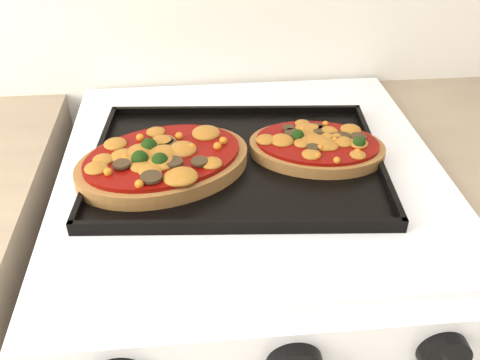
{
  "coord_description": "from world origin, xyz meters",
  "views": [
    {
      "loc": [
        -0.05,
        1.01,
        1.37
      ],
      "look_at": [
        0.01,
        1.64,
        0.92
      ],
      "focal_mm": 40.0,
      "sensor_mm": 36.0,
      "label": 1
    }
  ],
  "objects_px": {
    "stove": "(249,349)",
    "baking_tray": "(237,160)",
    "pizza_left": "(163,160)",
    "pizza_right": "(317,145)"
  },
  "relations": [
    {
      "from": "baking_tray",
      "to": "pizza_right",
      "type": "distance_m",
      "value": 0.13
    },
    {
      "from": "baking_tray",
      "to": "pizza_right",
      "type": "height_order",
      "value": "pizza_right"
    },
    {
      "from": "stove",
      "to": "baking_tray",
      "type": "bearing_deg",
      "value": -163.84
    },
    {
      "from": "pizza_left",
      "to": "pizza_right",
      "type": "height_order",
      "value": "pizza_left"
    },
    {
      "from": "pizza_left",
      "to": "pizza_right",
      "type": "bearing_deg",
      "value": 5.9
    },
    {
      "from": "stove",
      "to": "pizza_left",
      "type": "relative_size",
      "value": 3.5
    },
    {
      "from": "stove",
      "to": "pizza_left",
      "type": "xyz_separation_m",
      "value": [
        -0.13,
        -0.02,
        0.48
      ]
    },
    {
      "from": "baking_tray",
      "to": "pizza_left",
      "type": "distance_m",
      "value": 0.11
    },
    {
      "from": "stove",
      "to": "pizza_right",
      "type": "height_order",
      "value": "pizza_right"
    },
    {
      "from": "baking_tray",
      "to": "pizza_right",
      "type": "bearing_deg",
      "value": 9.1
    }
  ]
}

